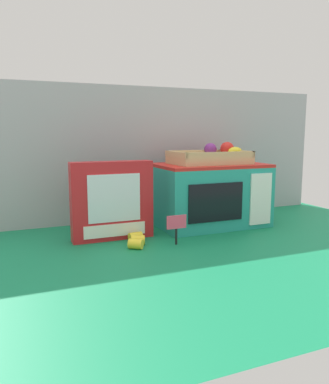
{
  "coord_description": "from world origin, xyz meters",
  "views": [
    {
      "loc": [
        -0.6,
        -1.31,
        0.37
      ],
      "look_at": [
        -0.06,
        -0.01,
        0.15
      ],
      "focal_mm": 35.45,
      "sensor_mm": 36.0,
      "label": 1
    }
  ],
  "objects_px": {
    "toy_microwave": "(210,194)",
    "loose_toy_banana": "(136,240)",
    "cookie_set_box": "(112,201)",
    "price_sign": "(176,225)",
    "food_groups_crate": "(212,157)"
  },
  "relations": [
    {
      "from": "toy_microwave",
      "to": "loose_toy_banana",
      "type": "distance_m",
      "value": 0.41
    },
    {
      "from": "toy_microwave",
      "to": "cookie_set_box",
      "type": "height_order",
      "value": "cookie_set_box"
    },
    {
      "from": "food_groups_crate",
      "to": "loose_toy_banana",
      "type": "height_order",
      "value": "food_groups_crate"
    },
    {
      "from": "toy_microwave",
      "to": "price_sign",
      "type": "height_order",
      "value": "toy_microwave"
    },
    {
      "from": "price_sign",
      "to": "loose_toy_banana",
      "type": "bearing_deg",
      "value": 159.17
    },
    {
      "from": "toy_microwave",
      "to": "cookie_set_box",
      "type": "distance_m",
      "value": 0.42
    },
    {
      "from": "toy_microwave",
      "to": "food_groups_crate",
      "type": "distance_m",
      "value": 0.15
    },
    {
      "from": "price_sign",
      "to": "food_groups_crate",
      "type": "bearing_deg",
      "value": 40.31
    },
    {
      "from": "toy_microwave",
      "to": "loose_toy_banana",
      "type": "relative_size",
      "value": 3.38
    },
    {
      "from": "cookie_set_box",
      "to": "price_sign",
      "type": "distance_m",
      "value": 0.24
    },
    {
      "from": "toy_microwave",
      "to": "food_groups_crate",
      "type": "bearing_deg",
      "value": 26.37
    },
    {
      "from": "toy_microwave",
      "to": "loose_toy_banana",
      "type": "height_order",
      "value": "toy_microwave"
    },
    {
      "from": "food_groups_crate",
      "to": "price_sign",
      "type": "relative_size",
      "value": 3.06
    },
    {
      "from": "food_groups_crate",
      "to": "cookie_set_box",
      "type": "xyz_separation_m",
      "value": [
        -0.43,
        -0.06,
        -0.14
      ]
    },
    {
      "from": "toy_microwave",
      "to": "food_groups_crate",
      "type": "relative_size",
      "value": 1.4
    }
  ]
}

